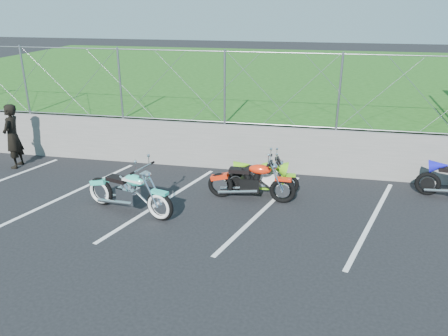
% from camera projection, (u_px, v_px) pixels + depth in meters
% --- Properties ---
extents(ground, '(90.00, 90.00, 0.00)m').
position_uv_depth(ground, '(148.00, 221.00, 9.53)').
color(ground, black).
rests_on(ground, ground).
extents(retaining_wall, '(30.00, 0.22, 1.30)m').
position_uv_depth(retaining_wall, '(190.00, 144.00, 12.49)').
color(retaining_wall, '#62615D').
rests_on(retaining_wall, ground).
extents(grass_field, '(30.00, 20.00, 1.30)m').
position_uv_depth(grass_field, '(244.00, 83.00, 21.64)').
color(grass_field, '#1D4F15').
rests_on(grass_field, ground).
extents(chain_link_fence, '(28.00, 0.03, 2.00)m').
position_uv_depth(chain_link_fence, '(189.00, 86.00, 11.90)').
color(chain_link_fence, gray).
rests_on(chain_link_fence, retaining_wall).
extents(parking_lines, '(18.29, 4.31, 0.01)m').
position_uv_depth(parking_lines, '(212.00, 206.00, 10.22)').
color(parking_lines, silver).
rests_on(parking_lines, ground).
extents(cruiser_turquoise, '(2.29, 0.87, 1.17)m').
position_uv_depth(cruiser_turquoise, '(130.00, 193.00, 9.73)').
color(cruiser_turquoise, black).
rests_on(cruiser_turquoise, ground).
extents(naked_orange, '(2.13, 0.72, 1.06)m').
position_uv_depth(naked_orange, '(252.00, 182.00, 10.36)').
color(naked_orange, black).
rests_on(naked_orange, ground).
extents(sportbike_green, '(1.83, 0.65, 0.95)m').
position_uv_depth(sportbike_green, '(263.00, 178.00, 10.72)').
color(sportbike_green, black).
rests_on(sportbike_green, ground).
extents(person_standing, '(0.54, 0.73, 1.83)m').
position_uv_depth(person_standing, '(12.00, 136.00, 12.29)').
color(person_standing, black).
rests_on(person_standing, ground).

